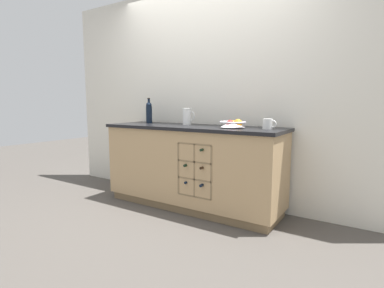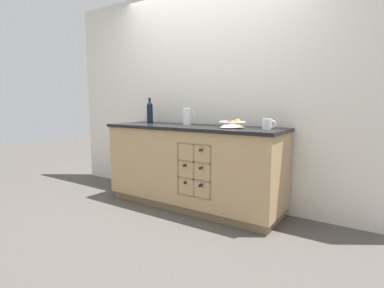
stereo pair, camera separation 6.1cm
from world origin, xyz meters
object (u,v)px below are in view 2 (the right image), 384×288
(fruit_bowl, at_px, (233,124))
(white_pitcher, at_px, (188,116))
(ceramic_mug, at_px, (267,124))
(standing_wine_bottle, at_px, (150,112))

(fruit_bowl, xyz_separation_m, white_pitcher, (-0.64, 0.13, 0.06))
(ceramic_mug, bearing_deg, fruit_bowl, -169.97)
(ceramic_mug, bearing_deg, white_pitcher, 175.71)
(ceramic_mug, relative_size, standing_wine_bottle, 0.42)
(fruit_bowl, relative_size, white_pitcher, 1.38)
(fruit_bowl, distance_m, ceramic_mug, 0.34)
(ceramic_mug, height_order, standing_wine_bottle, standing_wine_bottle)
(standing_wine_bottle, bearing_deg, fruit_bowl, -6.30)
(ceramic_mug, bearing_deg, standing_wine_bottle, 177.26)
(white_pitcher, xyz_separation_m, standing_wine_bottle, (-0.58, 0.00, 0.04))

